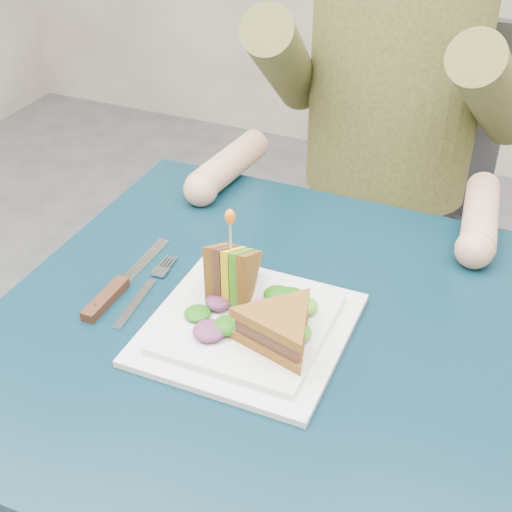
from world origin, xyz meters
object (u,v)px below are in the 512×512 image
at_px(diner, 397,50).
at_px(plate, 248,327).
at_px(fork, 144,292).
at_px(chair, 390,195).
at_px(table, 268,367).
at_px(sandwich_flat, 280,328).
at_px(knife, 113,291).
at_px(sandwich_upright, 231,274).

distance_m(diner, plate, 0.68).
bearing_deg(fork, plate, -5.90).
bearing_deg(chair, plate, -91.42).
bearing_deg(plate, chair, 88.58).
height_order(table, sandwich_flat, sandwich_flat).
bearing_deg(sandwich_flat, chair, 92.60).
xyz_separation_m(chair, knife, (-0.23, -0.77, 0.20)).
bearing_deg(sandwich_flat, plate, 155.56).
relative_size(diner, knife, 3.37).
relative_size(table, chair, 0.81).
bearing_deg(table, plate, -127.24).
bearing_deg(knife, chair, 73.35).
xyz_separation_m(table, sandwich_upright, (-0.06, 0.02, 0.13)).
relative_size(plate, sandwich_flat, 1.62).
height_order(fork, knife, knife).
distance_m(diner, fork, 0.69).
bearing_deg(chair, table, -90.00).
relative_size(diner, sandwich_upright, 5.45).
relative_size(chair, plate, 3.58).
bearing_deg(table, chair, 90.00).
xyz_separation_m(sandwich_upright, fork, (-0.13, -0.03, -0.05)).
bearing_deg(table, fork, -177.83).
relative_size(plate, fork, 1.45).
height_order(chair, sandwich_upright, chair).
relative_size(sandwich_flat, sandwich_upright, 1.17).
height_order(diner, fork, diner).
xyz_separation_m(plate, knife, (-0.21, -0.00, -0.00)).
bearing_deg(sandwich_upright, plate, -45.23).
xyz_separation_m(plate, sandwich_flat, (0.06, -0.02, 0.04)).
bearing_deg(plate, sandwich_flat, -24.44).
bearing_deg(diner, sandwich_upright, -95.95).
bearing_deg(diner, chair, 90.00).
height_order(chair, fork, chair).
xyz_separation_m(chair, sandwich_upright, (-0.06, -0.72, 0.24)).
bearing_deg(fork, diner, 73.32).
relative_size(diner, plate, 2.87).
bearing_deg(sandwich_upright, fork, -167.94).
relative_size(plate, knife, 1.18).
distance_m(plate, sandwich_flat, 0.07).
bearing_deg(diner, knife, -109.29).
height_order(table, sandwich_upright, sandwich_upright).
xyz_separation_m(plate, fork, (-0.17, 0.02, -0.01)).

